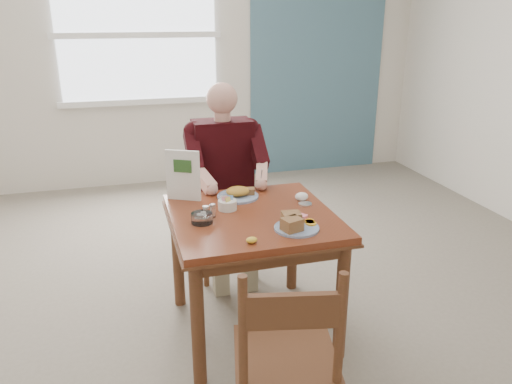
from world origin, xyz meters
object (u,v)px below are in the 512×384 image
object	(u,v)px
chair_far	(223,208)
far_plate	(239,193)
table	(252,232)
diner	(225,168)
chair_near	(286,360)
near_plate	(294,224)

from	to	relation	value
chair_far	far_plate	distance (m)	0.59
table	diner	size ratio (longest dim) A/B	0.66
table	chair_near	xyz separation A→B (m)	(-0.11, -0.92, -0.16)
diner	far_plate	size ratio (longest dim) A/B	4.65
near_plate	table	bearing A→B (deg)	121.47
chair_far	diner	xyz separation A→B (m)	(0.00, -0.09, 0.33)
diner	table	bearing A→B (deg)	-90.00
chair_far	chair_near	world-z (taller)	same
chair_near	near_plate	distance (m)	0.77
table	near_plate	bearing A→B (deg)	-58.53
diner	far_plate	xyz separation A→B (m)	(-0.01, -0.42, -0.04)
near_plate	chair_far	bearing A→B (deg)	98.49
diner	near_plate	distance (m)	0.98
far_plate	table	bearing A→B (deg)	-88.20
diner	far_plate	bearing A→B (deg)	-91.21
table	chair_far	distance (m)	0.81
diner	chair_far	bearing A→B (deg)	90.01
near_plate	far_plate	xyz separation A→B (m)	(-0.17, 0.54, -0.00)
far_plate	diner	bearing A→B (deg)	88.79
chair_near	near_plate	size ratio (longest dim) A/B	3.50
table	chair_far	world-z (taller)	chair_far
diner	near_plate	xyz separation A→B (m)	(0.16, -0.96, -0.03)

